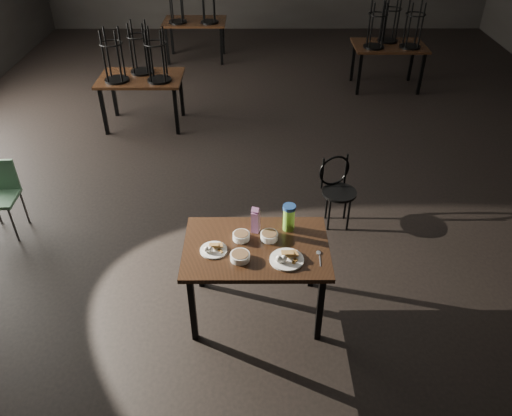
{
  "coord_description": "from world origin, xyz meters",
  "views": [
    {
      "loc": [
        -0.31,
        -6.01,
        3.39
      ],
      "look_at": [
        -0.3,
        -2.46,
        0.85
      ],
      "focal_mm": 35.0,
      "sensor_mm": 36.0,
      "label": 1
    }
  ],
  "objects_px": {
    "bentwood_chair": "(337,186)",
    "juice_carton": "(256,220)",
    "main_table": "(256,253)",
    "water_bottle": "(289,217)"
  },
  "relations": [
    {
      "from": "juice_carton",
      "to": "main_table",
      "type": "bearing_deg",
      "value": -88.99
    },
    {
      "from": "juice_carton",
      "to": "bentwood_chair",
      "type": "bearing_deg",
      "value": 52.42
    },
    {
      "from": "main_table",
      "to": "juice_carton",
      "type": "bearing_deg",
      "value": 91.01
    },
    {
      "from": "main_table",
      "to": "water_bottle",
      "type": "distance_m",
      "value": 0.41
    },
    {
      "from": "water_bottle",
      "to": "bentwood_chair",
      "type": "height_order",
      "value": "water_bottle"
    },
    {
      "from": "water_bottle",
      "to": "bentwood_chair",
      "type": "relative_size",
      "value": 0.31
    },
    {
      "from": "bentwood_chair",
      "to": "juice_carton",
      "type": "bearing_deg",
      "value": -146.41
    },
    {
      "from": "main_table",
      "to": "juice_carton",
      "type": "xyz_separation_m",
      "value": [
        -0.0,
        0.2,
        0.19
      ]
    },
    {
      "from": "water_bottle",
      "to": "bentwood_chair",
      "type": "xyz_separation_m",
      "value": [
        0.6,
        1.11,
        -0.41
      ]
    },
    {
      "from": "water_bottle",
      "to": "juice_carton",
      "type": "bearing_deg",
      "value": -173.58
    }
  ]
}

